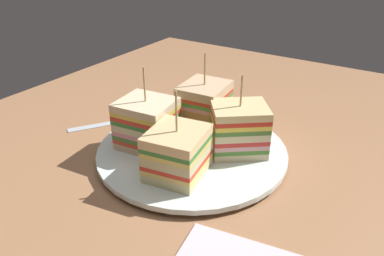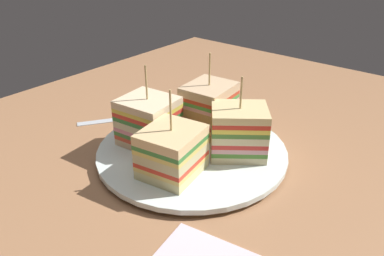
% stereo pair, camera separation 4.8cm
% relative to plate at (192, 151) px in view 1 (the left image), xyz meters
% --- Properties ---
extents(ground_plane, '(0.97, 0.77, 0.02)m').
position_rel_plate_xyz_m(ground_plane, '(0.00, 0.00, -0.02)').
color(ground_plane, '#A3714C').
extents(plate, '(0.25, 0.25, 0.01)m').
position_rel_plate_xyz_m(plate, '(0.00, 0.00, 0.00)').
color(plate, white).
rests_on(plate, ground_plane).
extents(sandwich_wedge_0, '(0.07, 0.06, 0.11)m').
position_rel_plate_xyz_m(sandwich_wedge_0, '(-0.06, -0.02, 0.04)').
color(sandwich_wedge_0, beige).
rests_on(sandwich_wedge_0, plate).
extents(sandwich_wedge_1, '(0.07, 0.07, 0.11)m').
position_rel_plate_xyz_m(sandwich_wedge_1, '(0.02, -0.05, 0.04)').
color(sandwich_wedge_1, beige).
rests_on(sandwich_wedge_1, plate).
extents(sandwich_wedge_2, '(0.08, 0.07, 0.10)m').
position_rel_plate_xyz_m(sandwich_wedge_2, '(0.06, 0.02, 0.03)').
color(sandwich_wedge_2, beige).
rests_on(sandwich_wedge_2, plate).
extents(sandwich_wedge_3, '(0.09, 0.09, 0.10)m').
position_rel_plate_xyz_m(sandwich_wedge_3, '(-0.03, 0.05, 0.04)').
color(sandwich_wedge_3, beige).
rests_on(sandwich_wedge_3, plate).
extents(spoon, '(0.12, 0.09, 0.01)m').
position_rel_plate_xyz_m(spoon, '(-0.04, -0.14, -0.00)').
color(spoon, silver).
rests_on(spoon, ground_plane).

